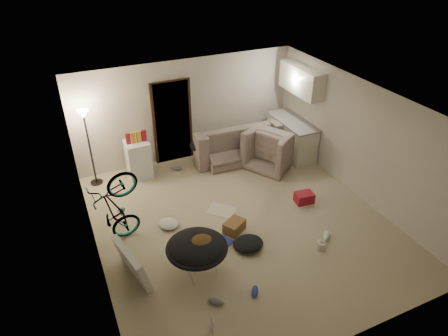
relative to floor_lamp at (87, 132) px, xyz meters
name	(u,v)px	position (x,y,z in m)	size (l,w,h in m)	color
floor	(241,222)	(2.40, -2.65, -1.32)	(5.50, 6.00, 0.02)	#B5AB8B
ceiling	(244,105)	(2.40, -2.65, 1.20)	(5.50, 6.00, 0.02)	white
wall_back	(187,110)	(2.40, 0.36, -0.06)	(5.50, 0.02, 2.50)	beige
wall_front	(349,283)	(2.40, -5.66, -0.06)	(5.50, 0.02, 2.50)	beige
wall_left	(88,207)	(-0.36, -2.65, -0.06)	(0.02, 6.00, 2.50)	beige
wall_right	(360,140)	(5.16, -2.65, -0.06)	(0.02, 6.00, 2.50)	beige
doorway	(172,122)	(2.00, 0.32, -0.29)	(0.85, 0.10, 2.04)	black
door_trim	(173,122)	(2.00, 0.29, -0.29)	(0.97, 0.04, 2.10)	#351E12
floor_lamp	(87,132)	(0.00, 0.00, 0.00)	(0.28, 0.28, 1.81)	black
kitchen_counter	(291,138)	(4.83, -0.65, -0.87)	(0.60, 1.50, 0.88)	beige
counter_top	(293,121)	(4.83, -0.65, -0.41)	(0.64, 1.54, 0.04)	gray
kitchen_uppers	(302,80)	(4.96, -0.65, 0.64)	(0.38, 1.40, 0.65)	beige
sofa	(236,145)	(3.47, -0.20, -0.98)	(2.27, 0.89, 0.66)	#373E36
armchair	(274,150)	(4.18, -0.90, -0.95)	(1.10, 0.96, 0.71)	#373E36
bicycle	(119,224)	(0.10, -2.25, -0.89)	(0.56, 1.60, 0.84)	black
book_asset	(214,334)	(0.90, -4.79, -1.30)	(0.18, 0.24, 0.02)	maroon
mini_fridge	(139,159)	(1.00, -0.10, -0.86)	(0.52, 0.52, 0.89)	white
snack_box_0	(128,139)	(0.83, -0.10, -0.31)	(0.10, 0.07, 0.30)	maroon
snack_box_1	(134,138)	(0.95, -0.10, -0.31)	(0.10, 0.07, 0.30)	#C58118
snack_box_2	(139,137)	(1.07, -0.10, -0.31)	(0.10, 0.07, 0.30)	gold
snack_box_3	(144,136)	(1.19, -0.10, -0.31)	(0.10, 0.07, 0.30)	maroon
saucer_chair	(197,252)	(1.13, -3.53, -0.87)	(1.04, 1.04, 0.74)	silver
hoodie	(200,243)	(1.18, -3.56, -0.66)	(0.48, 0.40, 0.22)	#4B3619
sofa_drape	(201,145)	(2.52, -0.20, -0.77)	(0.56, 0.46, 0.28)	black
tv_box	(132,263)	(0.10, -3.20, -0.99)	(0.11, 0.95, 0.63)	silver
drink_case_a	(234,226)	(2.16, -2.85, -1.19)	(0.40, 0.29, 0.23)	brown
drink_case_b	(304,198)	(3.94, -2.60, -1.20)	(0.38, 0.28, 0.22)	maroon
juicer	(321,245)	(3.39, -3.95, -1.21)	(0.16, 0.16, 0.23)	beige
newspaper	(222,210)	(2.20, -2.15, -1.30)	(0.42, 0.55, 0.01)	beige
book_blue	(225,241)	(1.87, -3.04, -1.29)	(0.21, 0.28, 0.03)	#2A3B99
book_white	(204,242)	(1.49, -2.91, -1.30)	(0.19, 0.25, 0.02)	silver
shoe_0	(220,168)	(2.83, -0.64, -1.26)	(0.27, 0.11, 0.10)	#2A3B99
shoe_1	(176,168)	(1.85, -0.22, -1.26)	(0.27, 0.11, 0.10)	slate
shoe_2	(255,291)	(1.80, -4.37, -1.26)	(0.25, 0.10, 0.09)	#2A3B99
shoe_3	(216,301)	(1.14, -4.30, -1.26)	(0.27, 0.11, 0.10)	slate
shoe_4	(326,236)	(3.66, -3.74, -1.25)	(0.28, 0.12, 0.11)	white
clothes_lump_a	(248,244)	(2.19, -3.37, -1.21)	(0.58, 0.49, 0.19)	black
clothes_lump_c	(168,224)	(1.04, -2.18, -1.24)	(0.42, 0.36, 0.13)	silver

